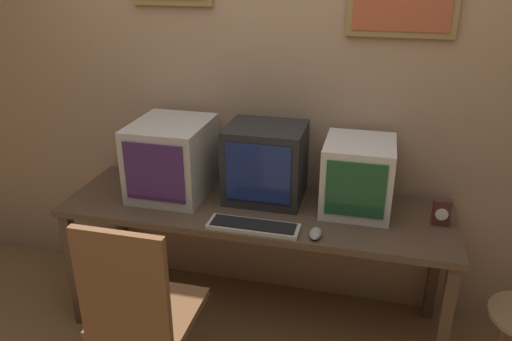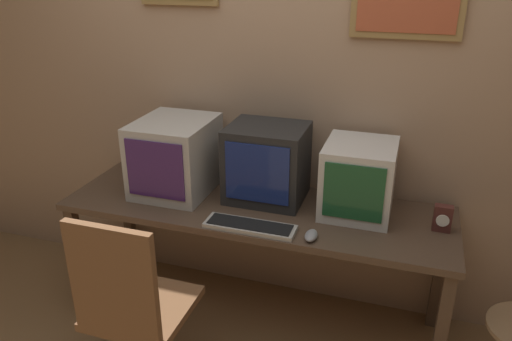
{
  "view_description": "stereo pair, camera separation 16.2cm",
  "coord_description": "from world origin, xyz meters",
  "px_view_note": "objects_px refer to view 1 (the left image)",
  "views": [
    {
      "loc": [
        0.58,
        -1.51,
        1.96
      ],
      "look_at": [
        0.0,
        0.79,
        0.95
      ],
      "focal_mm": 35.0,
      "sensor_mm": 36.0,
      "label": 1
    },
    {
      "loc": [
        0.73,
        -1.46,
        1.96
      ],
      "look_at": [
        0.0,
        0.79,
        0.95
      ],
      "focal_mm": 35.0,
      "sensor_mm": 36.0,
      "label": 2
    }
  ],
  "objects_px": {
    "monitor_center": "(266,163)",
    "monitor_right": "(358,176)",
    "keyboard_main": "(253,226)",
    "desk_clock": "(441,212)",
    "monitor_left": "(172,158)",
    "mouse_near_keyboard": "(316,233)",
    "office_chair": "(144,328)"
  },
  "relations": [
    {
      "from": "office_chair",
      "to": "keyboard_main",
      "type": "bearing_deg",
      "value": 49.21
    },
    {
      "from": "mouse_near_keyboard",
      "to": "office_chair",
      "type": "height_order",
      "value": "office_chair"
    },
    {
      "from": "mouse_near_keyboard",
      "to": "monitor_left",
      "type": "bearing_deg",
      "value": 160.4
    },
    {
      "from": "desk_clock",
      "to": "monitor_center",
      "type": "bearing_deg",
      "value": 174.47
    },
    {
      "from": "monitor_left",
      "to": "desk_clock",
      "type": "bearing_deg",
      "value": -1.07
    },
    {
      "from": "keyboard_main",
      "to": "mouse_near_keyboard",
      "type": "bearing_deg",
      "value": -0.6
    },
    {
      "from": "monitor_center",
      "to": "mouse_near_keyboard",
      "type": "relative_size",
      "value": 3.84
    },
    {
      "from": "keyboard_main",
      "to": "desk_clock",
      "type": "xyz_separation_m",
      "value": [
        0.88,
        0.27,
        0.05
      ]
    },
    {
      "from": "monitor_left",
      "to": "monitor_center",
      "type": "relative_size",
      "value": 1.13
    },
    {
      "from": "monitor_left",
      "to": "desk_clock",
      "type": "xyz_separation_m",
      "value": [
        1.42,
        -0.03,
        -0.14
      ]
    },
    {
      "from": "office_chair",
      "to": "monitor_right",
      "type": "bearing_deg",
      "value": 43.08
    },
    {
      "from": "monitor_left",
      "to": "mouse_near_keyboard",
      "type": "relative_size",
      "value": 4.35
    },
    {
      "from": "mouse_near_keyboard",
      "to": "keyboard_main",
      "type": "bearing_deg",
      "value": 179.4
    },
    {
      "from": "desk_clock",
      "to": "office_chair",
      "type": "xyz_separation_m",
      "value": [
        -1.28,
        -0.72,
        -0.38
      ]
    },
    {
      "from": "keyboard_main",
      "to": "mouse_near_keyboard",
      "type": "distance_m",
      "value": 0.3
    },
    {
      "from": "monitor_right",
      "to": "keyboard_main",
      "type": "relative_size",
      "value": 0.87
    },
    {
      "from": "monitor_left",
      "to": "mouse_near_keyboard",
      "type": "bearing_deg",
      "value": -19.6
    },
    {
      "from": "keyboard_main",
      "to": "mouse_near_keyboard",
      "type": "xyz_separation_m",
      "value": [
        0.3,
        -0.0,
        0.01
      ]
    },
    {
      "from": "keyboard_main",
      "to": "desk_clock",
      "type": "height_order",
      "value": "desk_clock"
    },
    {
      "from": "mouse_near_keyboard",
      "to": "desk_clock",
      "type": "xyz_separation_m",
      "value": [
        0.58,
        0.27,
        0.05
      ]
    },
    {
      "from": "monitor_left",
      "to": "keyboard_main",
      "type": "relative_size",
      "value": 1.03
    },
    {
      "from": "desk_clock",
      "to": "office_chair",
      "type": "relative_size",
      "value": 0.13
    },
    {
      "from": "monitor_right",
      "to": "mouse_near_keyboard",
      "type": "height_order",
      "value": "monitor_right"
    },
    {
      "from": "monitor_center",
      "to": "mouse_near_keyboard",
      "type": "distance_m",
      "value": 0.52
    },
    {
      "from": "monitor_center",
      "to": "keyboard_main",
      "type": "bearing_deg",
      "value": -86.12
    },
    {
      "from": "monitor_center",
      "to": "office_chair",
      "type": "bearing_deg",
      "value": -114.37
    },
    {
      "from": "monitor_center",
      "to": "monitor_right",
      "type": "bearing_deg",
      "value": -1.2
    },
    {
      "from": "monitor_right",
      "to": "mouse_near_keyboard",
      "type": "bearing_deg",
      "value": -114.79
    },
    {
      "from": "office_chair",
      "to": "monitor_left",
      "type": "bearing_deg",
      "value": 100.92
    },
    {
      "from": "monitor_center",
      "to": "monitor_right",
      "type": "distance_m",
      "value": 0.49
    },
    {
      "from": "monitor_left",
      "to": "monitor_center",
      "type": "distance_m",
      "value": 0.52
    },
    {
      "from": "monitor_left",
      "to": "monitor_right",
      "type": "bearing_deg",
      "value": 2.92
    }
  ]
}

